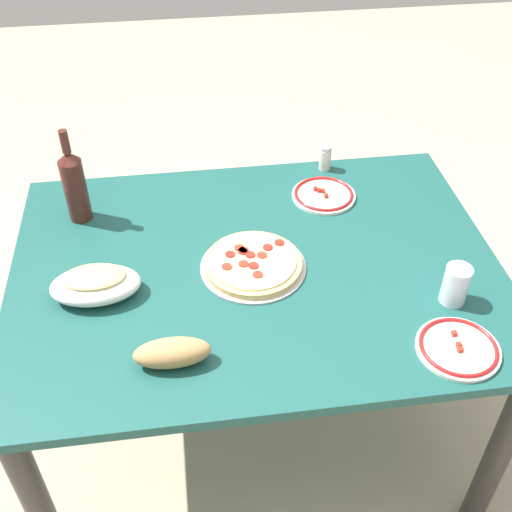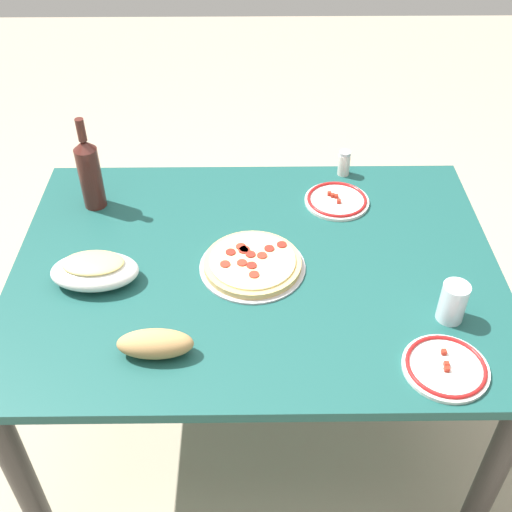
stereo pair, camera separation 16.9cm
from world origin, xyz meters
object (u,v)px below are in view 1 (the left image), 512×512
(dining_table, at_px, (256,292))
(water_glass, at_px, (456,285))
(wine_bottle, at_px, (74,184))
(spice_shaker, at_px, (325,158))
(pepperoni_pizza, at_px, (253,264))
(bread_loaf, at_px, (172,353))
(side_plate_near, at_px, (458,348))
(side_plate_far, at_px, (324,195))
(baked_pasta_dish, at_px, (95,284))

(dining_table, distance_m, water_glass, 0.57)
(wine_bottle, distance_m, spice_shaker, 0.83)
(pepperoni_pizza, distance_m, water_glass, 0.55)
(dining_table, bearing_deg, bread_loaf, 53.05)
(bread_loaf, bearing_deg, dining_table, -126.95)
(dining_table, relative_size, water_glass, 12.36)
(wine_bottle, bearing_deg, pepperoni_pizza, 148.32)
(dining_table, height_order, side_plate_near, side_plate_near)
(wine_bottle, bearing_deg, spice_shaker, -168.25)
(water_glass, xyz_separation_m, side_plate_near, (0.05, 0.17, -0.05))
(dining_table, height_order, side_plate_far, side_plate_far)
(baked_pasta_dish, bearing_deg, side_plate_near, 160.17)
(wine_bottle, distance_m, side_plate_near, 1.17)
(baked_pasta_dish, distance_m, water_glass, 0.95)
(side_plate_near, height_order, spice_shaker, spice_shaker)
(side_plate_near, height_order, side_plate_far, same)
(pepperoni_pizza, distance_m, wine_bottle, 0.59)
(water_glass, relative_size, bread_loaf, 0.60)
(bread_loaf, distance_m, spice_shaker, 0.96)
(baked_pasta_dish, height_order, side_plate_near, baked_pasta_dish)
(wine_bottle, xyz_separation_m, side_plate_near, (-0.95, 0.67, -0.11))
(pepperoni_pizza, bearing_deg, dining_table, -124.74)
(side_plate_far, bearing_deg, side_plate_near, 105.26)
(side_plate_far, bearing_deg, bread_loaf, 50.80)
(side_plate_near, xyz_separation_m, spice_shaker, (0.15, -0.84, 0.03))
(dining_table, distance_m, side_plate_far, 0.41)
(pepperoni_pizza, relative_size, side_plate_far, 1.46)
(baked_pasta_dish, distance_m, spice_shaker, 0.91)
(wine_bottle, xyz_separation_m, side_plate_far, (-0.77, -0.00, -0.11))
(wine_bottle, height_order, side_plate_near, wine_bottle)
(pepperoni_pizza, distance_m, baked_pasta_dish, 0.43)
(water_glass, bearing_deg, bread_loaf, 8.63)
(dining_table, xyz_separation_m, pepperoni_pizza, (0.01, 0.01, 0.12))
(baked_pasta_dish, relative_size, wine_bottle, 0.79)
(wine_bottle, height_order, side_plate_far, wine_bottle)
(side_plate_near, bearing_deg, pepperoni_pizza, -38.97)
(water_glass, height_order, bread_loaf, water_glass)
(baked_pasta_dish, xyz_separation_m, side_plate_far, (-0.70, -0.36, -0.03))
(dining_table, bearing_deg, pepperoni_pizza, 55.26)
(baked_pasta_dish, bearing_deg, water_glass, 170.90)
(baked_pasta_dish, distance_m, bread_loaf, 0.33)
(dining_table, distance_m, bread_loaf, 0.43)
(baked_pasta_dish, xyz_separation_m, water_glass, (-0.93, 0.15, 0.01))
(pepperoni_pizza, relative_size, wine_bottle, 0.99)
(baked_pasta_dish, bearing_deg, spice_shaker, -144.71)
(pepperoni_pizza, xyz_separation_m, side_plate_far, (-0.27, -0.31, -0.01))
(pepperoni_pizza, distance_m, side_plate_near, 0.59)
(dining_table, distance_m, spice_shaker, 0.57)
(side_plate_far, bearing_deg, baked_pasta_dish, 27.17)
(dining_table, xyz_separation_m, side_plate_near, (-0.45, 0.38, 0.12))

